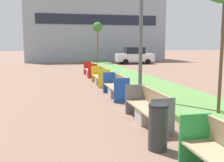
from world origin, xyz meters
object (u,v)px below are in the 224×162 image
at_px(bench_yellow_frame, 101,78).
at_px(bench_red_frame, 91,71).
at_px(bench_grey_frame, 148,110).
at_px(bench_blue_frame, 116,88).
at_px(litter_bin, 158,127).
at_px(parked_car_distant, 134,56).
at_px(sapling_tree_far, 98,28).

relative_size(bench_yellow_frame, bench_red_frame, 1.01).
height_order(bench_grey_frame, bench_blue_frame, same).
bearing_deg(litter_bin, bench_red_frame, 87.95).
bearing_deg(bench_grey_frame, parked_car_distant, 73.29).
distance_m(bench_yellow_frame, parked_car_distant, 15.50).
relative_size(bench_blue_frame, litter_bin, 2.20).
relative_size(bench_yellow_frame, parked_car_distant, 0.54).
height_order(litter_bin, parked_car_distant, parked_car_distant).
relative_size(litter_bin, sapling_tree_far, 0.22).
height_order(bench_red_frame, parked_car_distant, parked_car_distant).
relative_size(sapling_tree_far, parked_car_distant, 1.05).
xyz_separation_m(bench_red_frame, parked_car_distant, (6.42, 10.23, 0.54)).
bearing_deg(bench_blue_frame, bench_yellow_frame, 89.96).
xyz_separation_m(bench_blue_frame, bench_yellow_frame, (0.00, 3.51, 0.01)).
distance_m(bench_blue_frame, parked_car_distant, 18.76).
bearing_deg(parked_car_distant, bench_red_frame, -118.59).
xyz_separation_m(sapling_tree_far, parked_car_distant, (4.21, 0.27, -3.02)).
distance_m(bench_yellow_frame, sapling_tree_far, 14.45).
height_order(bench_blue_frame, sapling_tree_far, sapling_tree_far).
bearing_deg(bench_grey_frame, bench_yellow_frame, 89.99).
xyz_separation_m(bench_grey_frame, bench_yellow_frame, (0.00, 7.28, 0.00)).
xyz_separation_m(bench_red_frame, sapling_tree_far, (2.21, 9.96, 3.56)).
bearing_deg(sapling_tree_far, parked_car_distant, 3.62).
height_order(sapling_tree_far, parked_car_distant, sapling_tree_far).
height_order(litter_bin, sapling_tree_far, sapling_tree_far).
bearing_deg(litter_bin, sapling_tree_far, 83.35).
distance_m(bench_blue_frame, bench_red_frame, 7.39).
bearing_deg(bench_grey_frame, bench_red_frame, 89.99).
relative_size(bench_yellow_frame, sapling_tree_far, 0.52).
xyz_separation_m(bench_blue_frame, parked_car_distant, (6.42, 17.62, 0.54)).
bearing_deg(parked_car_distant, litter_bin, -103.00).
distance_m(litter_bin, parked_car_distant, 24.20).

